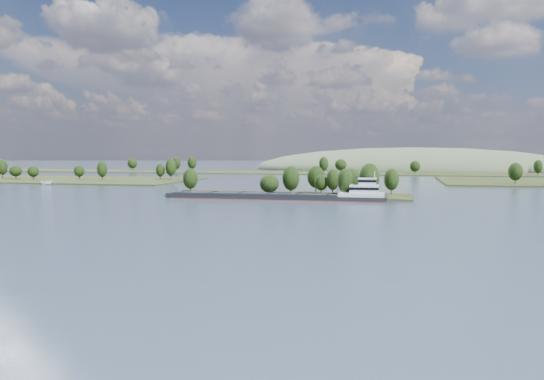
# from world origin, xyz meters

# --- Properties ---
(ground) EXTENTS (1800.00, 1800.00, 0.00)m
(ground) POSITION_xyz_m (0.00, 120.00, 0.00)
(ground) COLOR #344459
(ground) RESTS_ON ground
(tree_island) EXTENTS (100.00, 31.29, 14.53)m
(tree_island) POSITION_xyz_m (7.20, 179.43, 3.86)
(tree_island) COLOR #273116
(tree_island) RESTS_ON ground
(back_shoreline) EXTENTS (900.00, 60.00, 14.79)m
(back_shoreline) POSITION_xyz_m (8.71, 399.74, 0.77)
(back_shoreline) COLOR #273116
(back_shoreline) RESTS_ON ground
(hill_west) EXTENTS (320.00, 160.00, 44.00)m
(hill_west) POSITION_xyz_m (60.00, 500.00, 0.00)
(hill_west) COLOR #4C5C3F
(hill_west) RESTS_ON ground
(cargo_barge) EXTENTS (86.50, 11.61, 11.68)m
(cargo_barge) POSITION_xyz_m (3.72, 162.51, 1.47)
(cargo_barge) COLOR black
(cargo_barge) RESTS_ON ground
(motorboat) EXTENTS (6.87, 2.92, 2.60)m
(motorboat) POSITION_xyz_m (-142.95, 216.29, 1.30)
(motorboat) COLOR white
(motorboat) RESTS_ON ground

